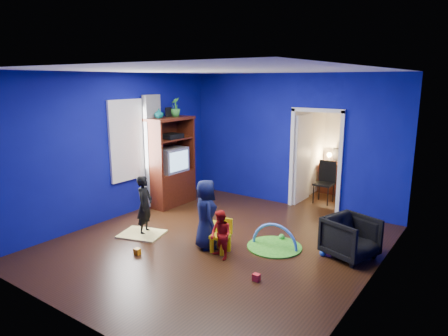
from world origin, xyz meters
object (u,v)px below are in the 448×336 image
Objects in this scene: child_black at (145,205)px; kid_chair at (220,237)px; toddler_red at (221,235)px; vase at (159,113)px; child_navy at (206,214)px; study_desk at (338,179)px; armchair at (351,237)px; hopper_ball at (213,231)px; play_mat at (274,247)px; crt_tv at (171,160)px; folding_chair at (324,183)px; tv_armoire at (170,161)px.

child_black reaches higher than kid_chair.
vase reaches higher than toddler_red.
child_navy is at bearing -28.58° from vase.
armchair is at bearing -67.64° from study_desk.
play_mat is (1.00, 0.39, -0.18)m from hopper_ball.
crt_tv is at bearing -132.55° from study_desk.
vase is 0.22× the size of play_mat.
child_navy is 0.45m from kid_chair.
vase reaches higher than kid_chair.
crt_tv is (-2.09, 1.46, 0.44)m from child_navy.
study_desk is (2.80, 3.31, -1.69)m from vase.
folding_chair is at bearing 48.53° from armchair.
hopper_ball is 0.42× the size of play_mat.
hopper_ball is at bearing -158.49° from play_mat.
child_navy reaches higher than armchair.
child_black is 1.75m from toddler_red.
child_navy is 1.32× the size of study_desk.
folding_chair is at bearing -60.73° from child_navy.
armchair is at bearing 56.53° from toddler_red.
study_desk is (-1.43, 3.47, 0.05)m from armchair.
crt_tv reaches higher than folding_chair.
study_desk reaches higher than armchair.
child_navy is at bearing -104.62° from child_black.
child_navy is at bearing -34.93° from crt_tv.
hopper_ball is at bearing -102.43° from folding_chair.
tv_armoire reaches higher than toddler_red.
crt_tv is at bearing 166.52° from toddler_red.
hopper_ball is 4.29m from study_desk.
child_navy is 1.27× the size of folding_chair.
vase reaches higher than study_desk.
vase is 0.23× the size of study_desk.
child_black is 1.62m from kid_chair.
hopper_ball reaches higher than play_mat.
hopper_ball is 0.44× the size of study_desk.
vase is 3.99m from folding_chair.
armchair is 0.79× the size of folding_chair.
kid_chair is at bearing -25.81° from vase.
tv_armoire is 0.06m from crt_tv.
study_desk is (0.67, 4.47, -0.21)m from child_navy.
armchair is 4.30m from tv_armoire.
folding_chair is (0.00, -0.96, 0.09)m from study_desk.
hopper_ball is 0.45m from kid_chair.
armchair is at bearing -6.18° from tv_armoire.
folding_chair is at bearing 106.60° from toddler_red.
child_black is at bearing 127.66° from armchair.
hopper_ball is (1.24, 0.39, -0.35)m from child_black.
tv_armoire is 2.94m from kid_chair.
play_mat is at bearing -91.63° from child_black.
toddler_red is 0.71m from hopper_ball.
folding_chair is (1.96, 3.66, -0.08)m from child_black.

